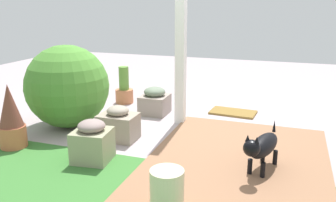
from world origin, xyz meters
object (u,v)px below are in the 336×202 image
at_px(stone_planter_far, 92,142).
at_px(ceramic_urn, 167,190).
at_px(porch_pillar, 181,33).
at_px(terracotta_pot_spiky, 11,118).
at_px(stone_planter_nearest, 155,101).
at_px(round_shrub, 67,86).
at_px(dog, 262,146).
at_px(stone_planter_mid, 118,124).
at_px(doormat, 233,112).
at_px(terracotta_pot_tall, 124,90).

height_order(stone_planter_far, ceramic_urn, stone_planter_far).
bearing_deg(porch_pillar, terracotta_pot_spiky, 43.64).
height_order(stone_planter_nearest, round_shrub, round_shrub).
relative_size(stone_planter_far, dog, 0.66).
bearing_deg(terracotta_pot_spiky, ceramic_urn, 163.10).
xyz_separation_m(stone_planter_mid, round_shrub, (0.82, -0.22, 0.35)).
height_order(stone_planter_far, dog, dog).
distance_m(round_shrub, doormat, 2.37).
bearing_deg(round_shrub, terracotta_pot_spiky, 77.13).
distance_m(porch_pillar, stone_planter_mid, 1.42).
bearing_deg(dog, terracotta_pot_spiky, 5.94).
distance_m(stone_planter_nearest, doormat, 1.16).
bearing_deg(round_shrub, ceramic_urn, 142.31).
bearing_deg(doormat, dog, 107.29).
distance_m(stone_planter_far, doormat, 2.38).
xyz_separation_m(porch_pillar, ceramic_urn, (-0.54, 2.07, -1.04)).
xyz_separation_m(stone_planter_mid, doormat, (-1.12, -1.48, -0.17)).
xyz_separation_m(stone_planter_mid, terracotta_pot_spiky, (1.01, 0.60, 0.16)).
distance_m(stone_planter_far, dog, 1.69).
xyz_separation_m(round_shrub, doormat, (-1.95, -1.26, -0.52)).
distance_m(porch_pillar, stone_planter_far, 1.84).
relative_size(stone_planter_mid, dog, 0.67).
distance_m(stone_planter_nearest, ceramic_urn, 2.53).
height_order(stone_planter_mid, doormat, stone_planter_mid).
bearing_deg(stone_planter_nearest, stone_planter_mid, 88.23).
bearing_deg(stone_planter_mid, porch_pillar, -120.84).
bearing_deg(terracotta_pot_tall, round_shrub, 81.80).
bearing_deg(stone_planter_far, stone_planter_nearest, -90.37).
bearing_deg(round_shrub, porch_pillar, -154.76).
distance_m(porch_pillar, ceramic_urn, 2.38).
bearing_deg(stone_planter_nearest, terracotta_pot_spiky, 58.38).
relative_size(stone_planter_far, doormat, 0.68).
relative_size(porch_pillar, ceramic_urn, 7.13).
bearing_deg(stone_planter_mid, stone_planter_far, 92.11).
relative_size(stone_planter_far, round_shrub, 0.41).
distance_m(stone_planter_nearest, stone_planter_mid, 1.10).
bearing_deg(stone_planter_far, stone_planter_mid, -87.89).
xyz_separation_m(porch_pillar, round_shrub, (1.33, 0.63, -0.67)).
relative_size(terracotta_pot_spiky, doormat, 1.12).
xyz_separation_m(stone_planter_far, doormat, (-1.10, -2.10, -0.19)).
height_order(stone_planter_far, terracotta_pot_tall, terracotta_pot_tall).
bearing_deg(terracotta_pot_tall, stone_planter_mid, 113.52).
relative_size(stone_planter_nearest, stone_planter_mid, 0.93).
bearing_deg(round_shrub, terracotta_pot_tall, -98.20).
relative_size(porch_pillar, doormat, 3.72).
xyz_separation_m(stone_planter_mid, stone_planter_far, (-0.02, 0.62, 0.02)).
bearing_deg(terracotta_pot_spiky, stone_planter_far, 178.76).
bearing_deg(porch_pillar, terracotta_pot_tall, -28.95).
relative_size(terracotta_pot_tall, dog, 0.89).
distance_m(stone_planter_far, round_shrub, 1.24).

